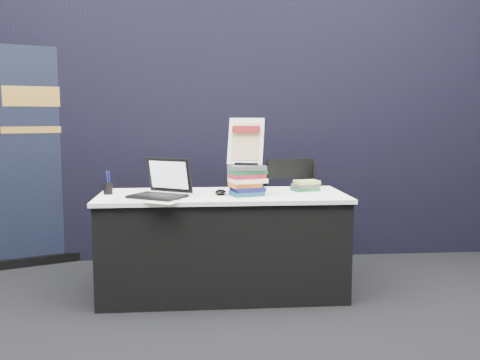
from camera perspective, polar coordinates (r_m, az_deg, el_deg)
name	(u,v)px	position (r m, az deg, el deg)	size (l,w,h in m)	color
floor	(227,320)	(3.58, -1.36, -14.74)	(8.00, 8.00, 0.00)	black
wall_back	(208,84)	(7.34, -3.38, 10.16)	(8.00, 0.02, 3.50)	beige
drape_partition	(216,129)	(4.93, -2.57, 5.45)	(6.00, 0.08, 2.40)	black
display_table	(223,244)	(3.99, -1.87, -6.81)	(1.80, 0.75, 0.75)	black
laptop	(157,188)	(3.80, -8.79, -0.85)	(0.44, 0.45, 0.27)	black
mouse	(221,192)	(3.87, -2.09, -1.31)	(0.08, 0.12, 0.04)	black
brochure_left	(134,199)	(3.71, -11.24, -2.05)	(0.30, 0.21, 0.00)	silver
brochure_mid	(161,202)	(3.59, -8.44, -2.29)	(0.25, 0.18, 0.00)	silver
brochure_right	(182,197)	(3.77, -6.19, -1.82)	(0.26, 0.18, 0.00)	silver
pen_cup	(108,189)	(4.00, -13.90, -0.89)	(0.07, 0.07, 0.09)	black
book_stack_tall	(246,180)	(3.83, 0.66, -0.04)	(0.27, 0.23, 0.22)	navy
book_stack_short	(306,186)	(4.10, 7.03, -0.60)	(0.21, 0.18, 0.08)	#1C6B37
info_sign	(246,142)	(3.83, 0.63, 4.08)	(0.27, 0.17, 0.35)	black
pullup_banner	(39,169)	(5.03, -20.65, 1.07)	(0.79, 0.41, 1.92)	black
stacking_chair	(294,213)	(4.35, 5.74, -3.53)	(0.53, 0.54, 0.96)	black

